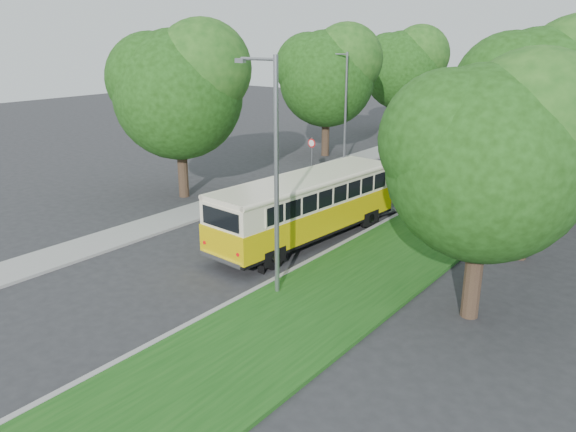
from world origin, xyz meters
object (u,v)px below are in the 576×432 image
Objects in this scene: lamppost_near at (274,171)px; car_blue at (471,161)px; vintage_bus at (306,209)px; car_silver at (384,199)px; car_white at (447,173)px; lamppost_far at (344,105)px; car_grey at (513,140)px.

lamppost_near reaches higher than car_blue.
vintage_bus is at bearing 114.29° from lamppost_near.
car_white is (0.35, 7.22, 0.02)m from car_silver.
car_silver is 0.94× the size of car_white.
car_blue is (1.00, 17.04, -0.74)m from vintage_bus.
lamppost_far is 1.44× the size of car_grey.
car_silver is at bearing -46.75° from lamppost_far.
vintage_bus is at bearing -63.79° from lamppost_far.
lamppost_far reaches higher than car_white.
lamppost_near reaches higher than car_grey.
lamppost_near is 1.53× the size of car_grey.
car_silver is 20.95m from car_grey.
vintage_bus reaches higher than car_blue.
vintage_bus is 13.07m from car_white.
lamppost_near reaches higher than car_white.
car_white is (-1.21, 17.91, -3.69)m from lamppost_near.
lamppost_far is at bearing -119.56° from car_grey.
car_white is 4.03m from car_blue.
car_blue is (7.70, 3.44, -3.39)m from lamppost_far.
lamppost_far is at bearing 115.71° from lamppost_near.
vintage_bus is 2.40× the size of car_white.
car_blue is at bearing 91.22° from vintage_bus.
lamppost_near is 1.07× the size of lamppost_far.
car_silver is at bearing 88.12° from vintage_bus.
lamppost_near is 18.33m from car_white.
car_silver is at bearing -105.76° from car_blue.
car_white reaches higher than car_silver.
car_silver is at bearing -90.27° from car_grey.
lamppost_far reaches higher than vintage_bus.
car_grey reaches higher than car_silver.
lamppost_near reaches higher than car_silver.
vintage_bus is at bearing -87.02° from car_white.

